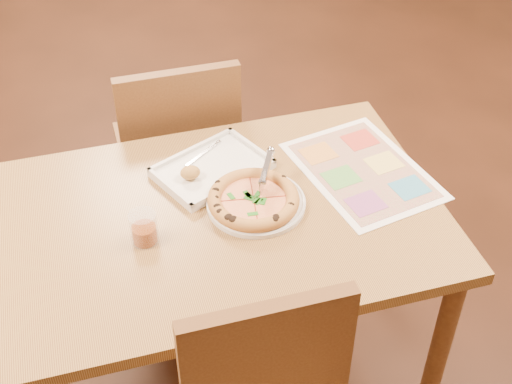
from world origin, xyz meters
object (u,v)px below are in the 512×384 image
object	(u,v)px
pizza_cutter	(266,171)
menu	(363,170)
chair_far	(178,139)
glass_tumbler	(144,230)
pizza	(254,200)
appetizer_tray	(211,170)
dining_table	(217,237)
plate	(256,203)

from	to	relation	value
pizza_cutter	menu	xyz separation A→B (m)	(0.32, 0.01, -0.08)
chair_far	glass_tumbler	size ratio (longest dim) A/B	4.91
pizza_cutter	menu	size ratio (longest dim) A/B	0.27
pizza	menu	world-z (taller)	pizza
appetizer_tray	glass_tumbler	bearing A→B (deg)	-135.28
dining_table	glass_tumbler	world-z (taller)	glass_tumbler
pizza_cutter	appetizer_tray	size ratio (longest dim) A/B	0.33
plate	pizza_cutter	xyz separation A→B (m)	(0.04, 0.05, 0.07)
chair_far	glass_tumbler	bearing A→B (deg)	71.95
plate	appetizer_tray	xyz separation A→B (m)	(-0.09, 0.18, 0.00)
chair_far	pizza	world-z (taller)	chair_far
chair_far	pizza	bearing A→B (deg)	100.77
pizza	pizza_cutter	bearing A→B (deg)	45.54
menu	appetizer_tray	bearing A→B (deg)	164.80
pizza_cutter	menu	world-z (taller)	pizza_cutter
chair_far	menu	bearing A→B (deg)	132.24
dining_table	appetizer_tray	world-z (taller)	appetizer_tray
appetizer_tray	menu	size ratio (longest dim) A/B	0.83
plate	glass_tumbler	xyz separation A→B (m)	(-0.33, -0.06, 0.03)
dining_table	plate	world-z (taller)	plate
appetizer_tray	menu	xyz separation A→B (m)	(0.45, -0.12, -0.01)
plate	menu	world-z (taller)	plate
chair_far	plate	xyz separation A→B (m)	(0.12, -0.59, 0.16)
chair_far	glass_tumbler	world-z (taller)	chair_far
chair_far	pizza_cutter	bearing A→B (deg)	106.83
pizza_cutter	plate	bearing A→B (deg)	167.81
dining_table	menu	bearing A→B (deg)	8.36
chair_far	appetizer_tray	bearing A→B (deg)	94.30
plate	glass_tumbler	distance (m)	0.34
pizza	glass_tumbler	size ratio (longest dim) A/B	2.78
glass_tumbler	menu	bearing A→B (deg)	9.56
plate	menu	distance (m)	0.36
dining_table	pizza_cutter	distance (m)	0.24
dining_table	pizza_cutter	size ratio (longest dim) A/B	10.15
glass_tumbler	dining_table	bearing A→B (deg)	12.25
dining_table	menu	world-z (taller)	menu
chair_far	pizza	distance (m)	0.63
pizza_cutter	glass_tumbler	world-z (taller)	pizza_cutter
appetizer_tray	menu	bearing A→B (deg)	-15.20
plate	pizza	size ratio (longest dim) A/B	1.08
pizza	glass_tumbler	xyz separation A→B (m)	(-0.32, -0.05, 0.01)
chair_far	appetizer_tray	world-z (taller)	chair_far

